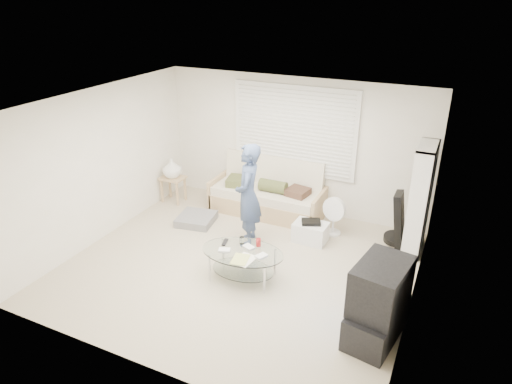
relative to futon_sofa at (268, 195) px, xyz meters
The scene contains 13 objects.
ground 1.94m from the futon_sofa, 79.47° to the right, with size 5.00×5.00×0.00m, color tan.
room_shell 1.93m from the futon_sofa, 75.98° to the right, with size 5.02×4.52×2.51m.
window_blinds 1.30m from the futon_sofa, 43.10° to the left, with size 2.32×0.08×1.62m.
futon_sofa is the anchor object (origin of this frame).
grey_floor_pillow 1.40m from the futon_sofa, 136.11° to the right, with size 0.62×0.62×0.14m, color slate.
side_table 1.93m from the futon_sofa, 169.03° to the right, with size 0.45×0.36×0.89m.
bookshelf 2.74m from the futon_sofa, ahead, with size 0.28×0.75×1.78m.
guitar_case 2.45m from the futon_sofa, ahead, with size 0.35×0.36×0.96m.
floor_fan 1.39m from the futon_sofa, 12.25° to the right, with size 0.43×0.28×0.69m.
storage_bin 1.30m from the futon_sofa, 32.57° to the right, with size 0.56×0.40×0.38m.
tv_unit 3.60m from the futon_sofa, 44.92° to the right, with size 0.66×1.02×1.04m.
coffee_table 2.19m from the futon_sofa, 75.61° to the right, with size 1.27×0.87×0.57m.
standing_person 1.30m from the futon_sofa, 81.68° to the right, with size 0.63×0.41×1.72m, color #36506D.
Camera 1 is at (2.74, -5.22, 3.90)m, focal length 32.00 mm.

